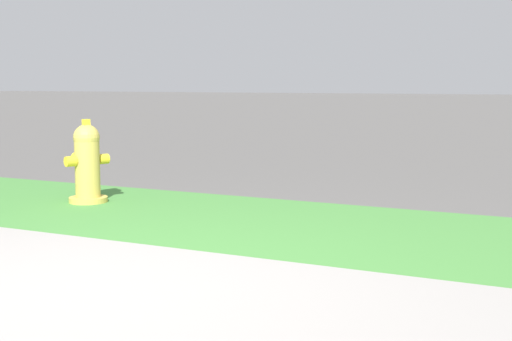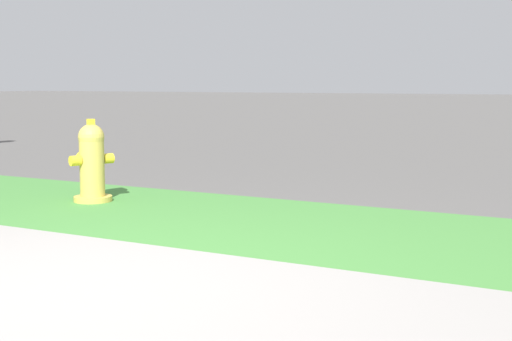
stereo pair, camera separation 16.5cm
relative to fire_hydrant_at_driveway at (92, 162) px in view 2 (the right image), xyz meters
The scene contains 4 objects.
ground_plane 2.80m from the fire_hydrant_at_driveway, 51.68° to the right, with size 120.00×120.00×0.00m, color #5B5956.
sidewalk_pavement 2.80m from the fire_hydrant_at_driveway, 51.68° to the right, with size 18.00×2.03×0.01m, color #9E9993.
grass_verge 1.76m from the fire_hydrant_at_driveway, ahead, with size 18.00×2.04×0.01m, color #47893D.
fire_hydrant_at_driveway is the anchor object (origin of this frame).
Camera 2 is at (2.45, -2.63, 1.05)m, focal length 50.00 mm.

